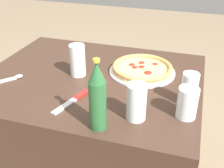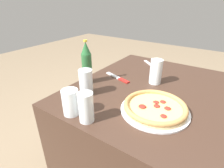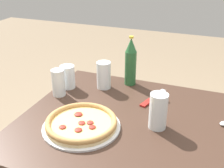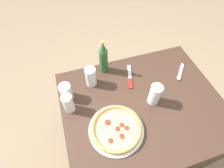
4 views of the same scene
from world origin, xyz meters
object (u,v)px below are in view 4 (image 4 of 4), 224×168
glass_lemonade (66,92)px  spoon (180,74)px  glass_red_wine (91,77)px  glass_orange_juice (68,104)px  pizza_margherita (116,128)px  glass_iced_tea (155,95)px  beer_bottle (103,58)px  knife (130,77)px

glass_lemonade → spoon: size_ratio=0.83×
glass_red_wine → glass_orange_juice: bearing=41.8°
glass_red_wine → glass_lemonade: glass_red_wine is taller
pizza_margherita → glass_lemonade: 0.36m
glass_iced_tea → pizza_margherita: bearing=21.4°
beer_bottle → glass_red_wine: bearing=38.7°
glass_orange_juice → spoon: size_ratio=0.94×
glass_orange_juice → glass_red_wine: size_ratio=0.95×
beer_bottle → knife: beer_bottle is taller
glass_lemonade → glass_iced_tea: bearing=159.4°
glass_red_wine → glass_iced_tea: size_ratio=0.94×
glass_red_wine → glass_iced_tea: (-0.32, 0.24, 0.00)m
pizza_margherita → glass_iced_tea: size_ratio=2.11×
glass_iced_tea → spoon: glass_iced_tea is taller
spoon → beer_bottle: bearing=-21.8°
glass_orange_juice → glass_lemonade: 0.09m
glass_orange_juice → glass_iced_tea: 0.50m
glass_red_wine → glass_lemonade: 0.18m
pizza_margherita → glass_lemonade: glass_lemonade is taller
beer_bottle → spoon: beer_bottle is taller
beer_bottle → knife: (-0.15, 0.12, -0.11)m
glass_lemonade → knife: size_ratio=0.58×
glass_lemonade → knife: glass_lemonade is taller
pizza_margherita → knife: size_ratio=1.53×
pizza_margherita → glass_orange_juice: 0.30m
glass_lemonade → spoon: glass_lemonade is taller
pizza_margherita → glass_orange_juice: glass_orange_juice is taller
knife → glass_red_wine: bearing=-7.6°
beer_bottle → glass_iced_tea: bearing=122.8°
glass_orange_juice → glass_lemonade: glass_orange_juice is taller
spoon → glass_lemonade: bearing=-3.4°
pizza_margherita → spoon: pizza_margherita is taller
glass_lemonade → glass_iced_tea: glass_iced_tea is taller
glass_red_wine → knife: glass_red_wine is taller
glass_orange_juice → glass_iced_tea: size_ratio=0.89×
beer_bottle → knife: 0.22m
pizza_margherita → glass_orange_juice: bearing=-43.1°
pizza_margherita → beer_bottle: bearing=-97.3°
spoon → glass_orange_juice: bearing=3.1°
glass_orange_juice → knife: (-0.42, -0.11, -0.05)m
glass_red_wine → knife: size_ratio=0.68×
pizza_margherita → glass_orange_juice: (0.22, -0.20, 0.04)m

